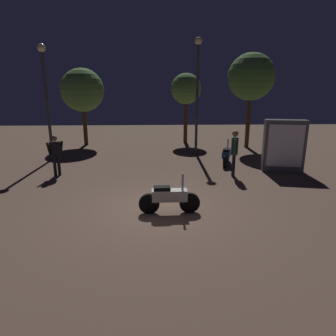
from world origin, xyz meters
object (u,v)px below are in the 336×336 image
kiosk_billboard (284,146)px  motorcycle_blue_parked_left (226,155)px  motorcycle_white_foreground (169,198)px  person_rider_beside (234,149)px  streetlamp_far (46,89)px  streetlamp_near (197,83)px  person_bystander_far (56,152)px

kiosk_billboard → motorcycle_blue_parked_left: bearing=-17.8°
kiosk_billboard → motorcycle_white_foreground: bearing=51.8°
person_rider_beside → streetlamp_far: (-7.97, 3.13, 2.22)m
streetlamp_near → streetlamp_far: streetlamp_near is taller
person_rider_beside → streetlamp_far: size_ratio=0.34×
person_rider_beside → streetlamp_far: bearing=170.4°
person_bystander_far → streetlamp_far: streetlamp_far is taller
person_rider_beside → person_bystander_far: 6.85m
person_rider_beside → streetlamp_near: size_ratio=0.31×
streetlamp_near → person_bystander_far: bearing=-147.1°
motorcycle_white_foreground → streetlamp_near: streetlamp_near is taller
person_rider_beside → person_bystander_far: person_rider_beside is taller
person_rider_beside → motorcycle_blue_parked_left: bearing=97.2°
motorcycle_blue_parked_left → kiosk_billboard: size_ratio=0.76×
person_rider_beside → streetlamp_far: streetlamp_far is taller
person_bystander_far → kiosk_billboard: 9.03m
streetlamp_far → kiosk_billboard: (10.16, -2.51, -2.24)m
motorcycle_white_foreground → streetlamp_near: bearing=76.1°
motorcycle_blue_parked_left → person_bystander_far: (-6.98, -1.45, 0.50)m
motorcycle_blue_parked_left → streetlamp_far: size_ratio=0.31×
motorcycle_blue_parked_left → person_bystander_far: size_ratio=1.01×
motorcycle_blue_parked_left → person_bystander_far: 7.15m
motorcycle_white_foreground → person_rider_beside: person_rider_beside is taller
person_bystander_far → streetlamp_far: size_ratio=0.30×
person_rider_beside → kiosk_billboard: 2.27m
person_rider_beside → person_bystander_far: size_ratio=1.13×
person_rider_beside → kiosk_billboard: bearing=27.7°
motorcycle_white_foreground → motorcycle_blue_parked_left: (2.78, 5.21, 0.00)m
person_bystander_far → person_rider_beside: bearing=-131.2°
motorcycle_blue_parked_left → streetlamp_near: bearing=43.8°
motorcycle_blue_parked_left → kiosk_billboard: 2.42m
streetlamp_far → motorcycle_white_foreground: bearing=-50.9°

